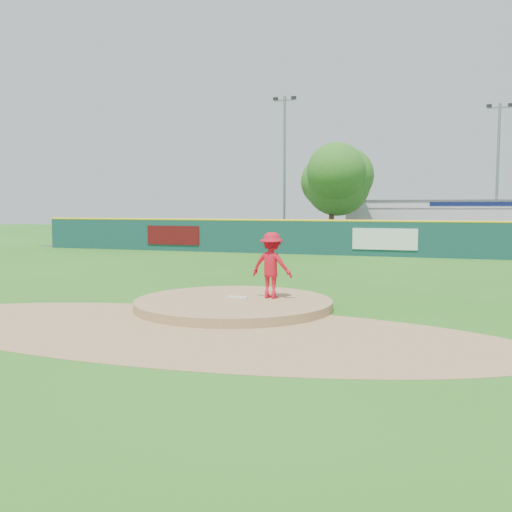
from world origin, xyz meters
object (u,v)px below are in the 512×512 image
(pitcher, at_px, (272,265))
(light_pole_left, at_px, (284,163))
(light_pole_right, at_px, (498,168))
(pool_building_grp, at_px, (451,221))
(deciduous_tree, at_px, (332,182))
(playground_slide, at_px, (168,235))
(van, at_px, (418,240))

(pitcher, xyz_separation_m, light_pole_left, (-6.93, 26.42, 4.87))
(light_pole_left, relative_size, light_pole_right, 1.10)
(pitcher, relative_size, light_pole_left, 0.17)
(pitcher, bearing_deg, pool_building_grp, -90.62)
(deciduous_tree, bearing_deg, playground_slide, -171.85)
(pool_building_grp, height_order, light_pole_left, light_pole_left)
(playground_slide, distance_m, deciduous_tree, 12.59)
(deciduous_tree, bearing_deg, pool_building_grp, 41.16)
(pitcher, height_order, light_pole_left, light_pole_left)
(pool_building_grp, height_order, light_pole_right, light_pole_right)
(van, bearing_deg, light_pole_left, 73.26)
(light_pole_right, bearing_deg, pitcher, -105.85)
(pitcher, height_order, van, pitcher)
(pool_building_grp, distance_m, light_pole_left, 13.72)
(pitcher, relative_size, playground_slide, 0.72)
(pool_building_grp, distance_m, deciduous_tree, 11.01)
(playground_slide, distance_m, light_pole_left, 10.20)
(van, bearing_deg, playground_slide, 91.88)
(van, bearing_deg, deciduous_tree, 81.51)
(van, relative_size, deciduous_tree, 0.61)
(pool_building_grp, bearing_deg, light_pole_left, -157.40)
(playground_slide, height_order, light_pole_right, light_pole_right)
(playground_slide, bearing_deg, van, 3.04)
(light_pole_right, bearing_deg, deciduous_tree, -160.02)
(light_pole_left, bearing_deg, van, -15.58)
(van, xyz_separation_m, playground_slide, (-17.77, -0.94, 0.08))
(playground_slide, distance_m, light_pole_right, 24.06)
(pitcher, relative_size, van, 0.42)
(pool_building_grp, bearing_deg, light_pole_right, -44.95)
(van, height_order, light_pole_right, light_pole_right)
(pitcher, xyz_separation_m, van, (2.96, 23.66, -0.54))
(deciduous_tree, relative_size, light_pole_right, 0.74)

